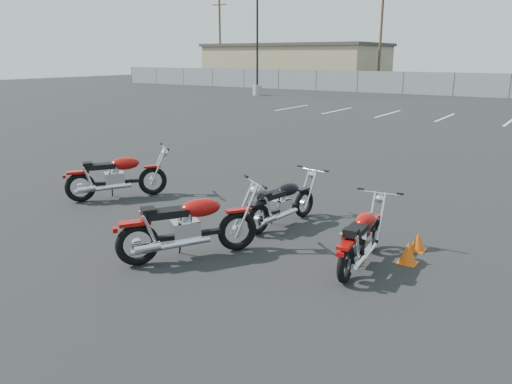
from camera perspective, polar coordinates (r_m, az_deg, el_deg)
The scene contains 13 objects.
ground at distance 8.98m, azimuth -3.19°, elevation -4.66°, with size 120.00×120.00×0.00m, color black.
motorcycle_front_red at distance 11.38m, azimuth -15.66°, elevation 1.76°, with size 1.67×2.10×1.12m.
motorcycle_second_black at distance 9.24m, azimuth 3.05°, elevation -1.26°, with size 0.74×1.93×0.95m.
motorcycle_third_red at distance 7.79m, azimuth -7.73°, elevation -3.90°, with size 1.69×2.16×1.14m.
motorcycle_rear_red at distance 7.62m, azimuth 11.97°, elevation -5.20°, with size 0.76×1.96×0.96m.
training_cone_near at distance 8.54m, azimuth 18.00°, elevation -5.42°, with size 0.25×0.25×0.30m.
training_cone_far at distance 7.99m, azimuth 16.99°, elevation -6.64°, with size 0.29×0.29×0.34m.
light_pole_west at distance 40.55m, azimuth 0.14°, elevation 14.66°, with size 0.80×0.70×10.04m.
chainlink_fence at distance 42.11m, azimuth 27.07°, elevation 10.74°, with size 80.06×0.06×1.80m.
tan_building_west at distance 55.77m, azimuth 4.61°, elevation 14.34°, with size 18.40×10.40×4.30m.
utility_pole_a at distance 57.66m, azimuth -4.14°, elevation 16.89°, with size 1.80×0.24×9.00m.
utility_pole_b at distance 49.79m, azimuth 14.06°, elevation 16.75°, with size 1.80×0.24×9.00m.
parking_line_stripes at distance 27.97m, azimuth 17.80°, elevation 8.31°, with size 15.12×4.00×0.01m.
Camera 1 is at (5.07, -6.75, 3.06)m, focal length 35.00 mm.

